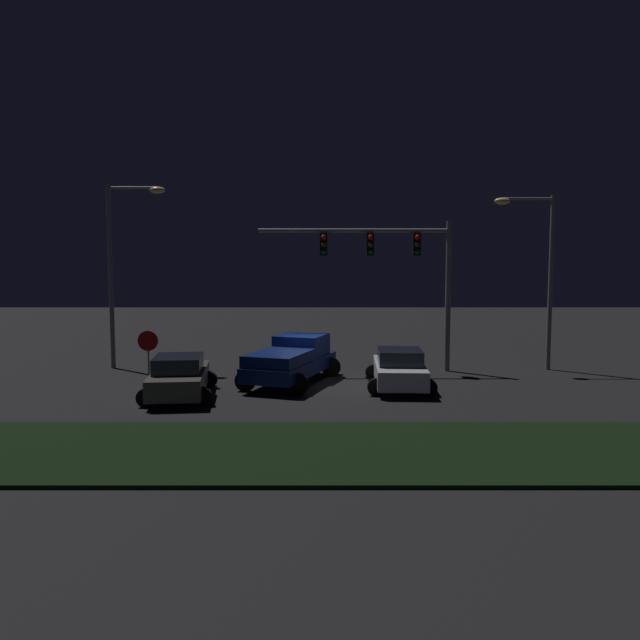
{
  "coord_description": "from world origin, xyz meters",
  "views": [
    {
      "loc": [
        0.33,
        -25.06,
        4.84
      ],
      "look_at": [
        0.37,
        0.04,
        2.47
      ],
      "focal_mm": 35.8,
      "sensor_mm": 36.0,
      "label": 1
    }
  ],
  "objects_px": {
    "street_lamp_right": "(537,260)",
    "stop_sign": "(147,349)",
    "pickup_truck": "(291,358)",
    "car_sedan_far": "(178,377)",
    "car_sedan": "(398,369)",
    "traffic_signal_gantry": "(391,259)",
    "street_lamp_left": "(121,253)"
  },
  "relations": [
    {
      "from": "street_lamp_right",
      "to": "stop_sign",
      "type": "relative_size",
      "value": 3.42
    },
    {
      "from": "pickup_truck",
      "to": "car_sedan_far",
      "type": "distance_m",
      "value": 4.75
    },
    {
      "from": "car_sedan",
      "to": "stop_sign",
      "type": "height_order",
      "value": "stop_sign"
    },
    {
      "from": "pickup_truck",
      "to": "traffic_signal_gantry",
      "type": "xyz_separation_m",
      "value": [
        4.2,
        2.66,
        3.9
      ]
    },
    {
      "from": "pickup_truck",
      "to": "street_lamp_left",
      "type": "distance_m",
      "value": 9.36
    },
    {
      "from": "street_lamp_right",
      "to": "stop_sign",
      "type": "height_order",
      "value": "street_lamp_right"
    },
    {
      "from": "car_sedan_far",
      "to": "stop_sign",
      "type": "relative_size",
      "value": 2.05
    },
    {
      "from": "pickup_truck",
      "to": "stop_sign",
      "type": "xyz_separation_m",
      "value": [
        -5.3,
        -1.43,
        0.56
      ]
    },
    {
      "from": "pickup_truck",
      "to": "stop_sign",
      "type": "bearing_deg",
      "value": 124.13
    },
    {
      "from": "car_sedan_far",
      "to": "traffic_signal_gantry",
      "type": "distance_m",
      "value": 10.57
    },
    {
      "from": "car_sedan",
      "to": "stop_sign",
      "type": "bearing_deg",
      "value": 94.74
    },
    {
      "from": "stop_sign",
      "to": "car_sedan_far",
      "type": "bearing_deg",
      "value": -42.62
    },
    {
      "from": "pickup_truck",
      "to": "street_lamp_right",
      "type": "bearing_deg",
      "value": -55.06
    },
    {
      "from": "pickup_truck",
      "to": "car_sedan",
      "type": "distance_m",
      "value": 4.24
    },
    {
      "from": "car_sedan",
      "to": "car_sedan_far",
      "type": "height_order",
      "value": "same"
    },
    {
      "from": "pickup_truck",
      "to": "car_sedan_far",
      "type": "bearing_deg",
      "value": 144.33
    },
    {
      "from": "car_sedan",
      "to": "traffic_signal_gantry",
      "type": "height_order",
      "value": "traffic_signal_gantry"
    },
    {
      "from": "street_lamp_left",
      "to": "car_sedan",
      "type": "bearing_deg",
      "value": -20.96
    },
    {
      "from": "traffic_signal_gantry",
      "to": "street_lamp_right",
      "type": "xyz_separation_m",
      "value": [
        6.44,
        0.37,
        -0.05
      ]
    },
    {
      "from": "traffic_signal_gantry",
      "to": "street_lamp_left",
      "type": "relative_size",
      "value": 1.02
    },
    {
      "from": "pickup_truck",
      "to": "street_lamp_left",
      "type": "xyz_separation_m",
      "value": [
        -7.68,
        3.4,
        4.13
      ]
    },
    {
      "from": "car_sedan",
      "to": "car_sedan_far",
      "type": "relative_size",
      "value": 0.98
    },
    {
      "from": "car_sedan",
      "to": "car_sedan_far",
      "type": "xyz_separation_m",
      "value": [
        -7.96,
        -1.64,
        0.0
      ]
    },
    {
      "from": "stop_sign",
      "to": "street_lamp_left",
      "type": "bearing_deg",
      "value": 116.17
    },
    {
      "from": "street_lamp_left",
      "to": "stop_sign",
      "type": "relative_size",
      "value": 3.65
    },
    {
      "from": "pickup_truck",
      "to": "street_lamp_left",
      "type": "bearing_deg",
      "value": 85.11
    },
    {
      "from": "street_lamp_right",
      "to": "traffic_signal_gantry",
      "type": "bearing_deg",
      "value": -176.69
    },
    {
      "from": "street_lamp_left",
      "to": "stop_sign",
      "type": "distance_m",
      "value": 6.46
    },
    {
      "from": "street_lamp_left",
      "to": "street_lamp_right",
      "type": "xyz_separation_m",
      "value": [
        18.31,
        -0.37,
        -0.27
      ]
    },
    {
      "from": "street_lamp_left",
      "to": "pickup_truck",
      "type": "bearing_deg",
      "value": -23.9
    },
    {
      "from": "car_sedan",
      "to": "street_lamp_left",
      "type": "xyz_separation_m",
      "value": [
        -11.76,
        4.51,
        4.39
      ]
    },
    {
      "from": "car_sedan",
      "to": "traffic_signal_gantry",
      "type": "relative_size",
      "value": 0.54
    }
  ]
}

